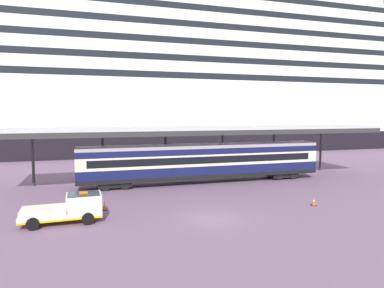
{
  "coord_description": "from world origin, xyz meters",
  "views": [
    {
      "loc": [
        -8.13,
        -21.89,
        7.28
      ],
      "look_at": [
        1.04,
        8.62,
        4.5
      ],
      "focal_mm": 32.09,
      "sensor_mm": 36.0,
      "label": 1
    }
  ],
  "objects_px": {
    "traffic_cone_near": "(104,205)",
    "train_carriage": "(204,161)",
    "service_truck": "(70,208)",
    "traffic_cone_mid": "(314,201)",
    "cruise_ship": "(138,76)"
  },
  "relations": [
    {
      "from": "traffic_cone_near",
      "to": "train_carriage",
      "type": "bearing_deg",
      "value": 36.5
    },
    {
      "from": "service_truck",
      "to": "traffic_cone_mid",
      "type": "bearing_deg",
      "value": -3.7
    },
    {
      "from": "service_truck",
      "to": "traffic_cone_mid",
      "type": "relative_size",
      "value": 7.62
    },
    {
      "from": "service_truck",
      "to": "traffic_cone_mid",
      "type": "xyz_separation_m",
      "value": [
        18.42,
        -1.19,
        -0.65
      ]
    },
    {
      "from": "traffic_cone_mid",
      "to": "service_truck",
      "type": "bearing_deg",
      "value": 176.3
    },
    {
      "from": "cruise_ship",
      "to": "traffic_cone_near",
      "type": "xyz_separation_m",
      "value": [
        -8.52,
        -42.45,
        -14.5
      ]
    },
    {
      "from": "cruise_ship",
      "to": "traffic_cone_near",
      "type": "height_order",
      "value": "cruise_ship"
    },
    {
      "from": "cruise_ship",
      "to": "service_truck",
      "type": "xyz_separation_m",
      "value": [
        -10.89,
        -44.72,
        -13.89
      ]
    },
    {
      "from": "service_truck",
      "to": "traffic_cone_near",
      "type": "height_order",
      "value": "service_truck"
    },
    {
      "from": "cruise_ship",
      "to": "train_carriage",
      "type": "distance_m",
      "value": 36.86
    },
    {
      "from": "train_carriage",
      "to": "service_truck",
      "type": "bearing_deg",
      "value": -142.06
    },
    {
      "from": "train_carriage",
      "to": "service_truck",
      "type": "height_order",
      "value": "train_carriage"
    },
    {
      "from": "train_carriage",
      "to": "traffic_cone_mid",
      "type": "distance_m",
      "value": 12.71
    },
    {
      "from": "train_carriage",
      "to": "service_truck",
      "type": "xyz_separation_m",
      "value": [
        -12.99,
        -10.13,
        -1.33
      ]
    },
    {
      "from": "service_truck",
      "to": "traffic_cone_mid",
      "type": "height_order",
      "value": "service_truck"
    }
  ]
}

